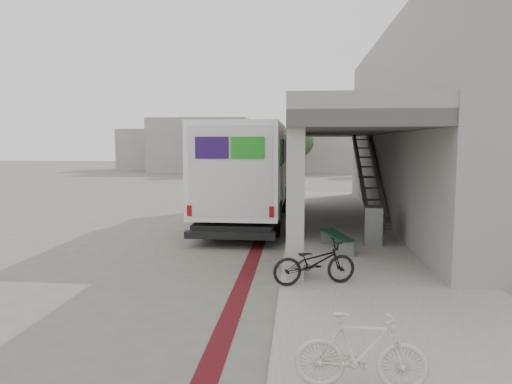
# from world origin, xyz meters

# --- Properties ---
(ground) EXTENTS (120.00, 120.00, 0.00)m
(ground) POSITION_xyz_m (0.00, 0.00, 0.00)
(ground) COLOR #655F57
(ground) RESTS_ON ground
(bike_lane_stripe) EXTENTS (0.35, 40.00, 0.01)m
(bike_lane_stripe) POSITION_xyz_m (1.00, 2.00, 0.01)
(bike_lane_stripe) COLOR #4F0F15
(bike_lane_stripe) RESTS_ON ground
(sidewalk) EXTENTS (4.40, 28.00, 0.12)m
(sidewalk) POSITION_xyz_m (4.00, 0.00, 0.06)
(sidewalk) COLOR gray
(sidewalk) RESTS_ON ground
(transit_building) EXTENTS (7.60, 17.00, 7.00)m
(transit_building) POSITION_xyz_m (6.83, 4.50, 3.40)
(transit_building) COLOR gray
(transit_building) RESTS_ON ground
(distant_backdrop) EXTENTS (28.00, 10.00, 6.50)m
(distant_backdrop) POSITION_xyz_m (-2.84, 35.89, 2.70)
(distant_backdrop) COLOR gray
(distant_backdrop) RESTS_ON ground
(tree_left) EXTENTS (3.20, 3.20, 4.80)m
(tree_left) POSITION_xyz_m (-5.00, 28.00, 3.18)
(tree_left) COLOR #38281C
(tree_left) RESTS_ON ground
(tree_mid) EXTENTS (3.20, 3.20, 4.80)m
(tree_mid) POSITION_xyz_m (2.00, 30.00, 3.18)
(tree_mid) COLOR #38281C
(tree_mid) RESTS_ON ground
(tree_right) EXTENTS (3.20, 3.20, 4.80)m
(tree_right) POSITION_xyz_m (10.00, 29.00, 3.18)
(tree_right) COLOR #38281C
(tree_right) RESTS_ON ground
(fedex_truck) EXTENTS (2.76, 8.60, 3.66)m
(fedex_truck) POSITION_xyz_m (0.26, 3.60, 1.95)
(fedex_truck) COLOR black
(fedex_truck) RESTS_ON ground
(bench) EXTENTS (0.83, 1.81, 0.42)m
(bench) POSITION_xyz_m (3.21, -0.76, 0.42)
(bench) COLOR gray
(bench) RESTS_ON sidewalk
(bollard_near) EXTENTS (0.38, 0.38, 0.57)m
(bollard_near) POSITION_xyz_m (2.10, -3.13, 0.40)
(bollard_near) COLOR tan
(bollard_near) RESTS_ON sidewalk
(bollard_far) EXTENTS (0.41, 0.41, 0.61)m
(bollard_far) POSITION_xyz_m (2.16, 2.31, 0.43)
(bollard_far) COLOR gray
(bollard_far) RESTS_ON sidewalk
(utility_cabinet) EXTENTS (0.54, 0.69, 1.08)m
(utility_cabinet) POSITION_xyz_m (4.30, -0.00, 0.66)
(utility_cabinet) COLOR slate
(utility_cabinet) RESTS_ON sidewalk
(bicycle_black) EXTENTS (1.84, 1.08, 0.91)m
(bicycle_black) POSITION_xyz_m (2.50, -3.93, 0.58)
(bicycle_black) COLOR black
(bicycle_black) RESTS_ON sidewalk
(bicycle_cream) EXTENTS (1.56, 0.48, 0.93)m
(bicycle_cream) POSITION_xyz_m (2.91, -7.92, 0.59)
(bicycle_cream) COLOR beige
(bicycle_cream) RESTS_ON sidewalk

